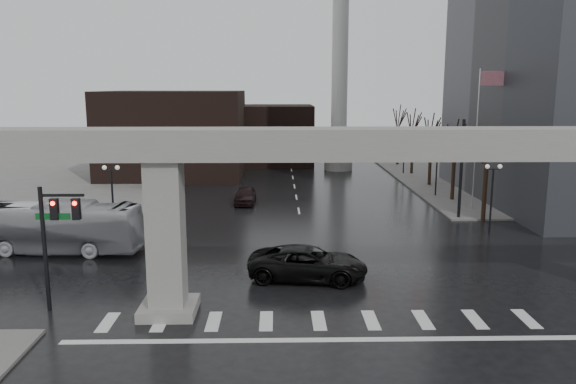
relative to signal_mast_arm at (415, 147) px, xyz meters
name	(u,v)px	position (x,y,z in m)	size (l,w,h in m)	color
ground	(317,312)	(-8.99, -18.80, -5.83)	(160.00, 160.00, 0.00)	black
sidewalk_ne	(527,182)	(17.01, 17.20, -5.75)	(28.00, 36.00, 0.15)	slate
sidewalk_nw	(57,183)	(-34.99, 17.20, -5.75)	(28.00, 36.00, 0.15)	slate
elevated_guideway	(346,169)	(-7.73, -18.80, 1.05)	(48.00, 2.60, 8.70)	gray
building_far_left	(175,134)	(-22.99, 23.20, -0.83)	(16.00, 14.00, 10.00)	black
building_far_mid	(276,135)	(-10.99, 33.20, -1.83)	(10.00, 10.00, 8.00)	black
smokestack	(340,63)	(-2.99, 27.20, 7.52)	(3.60, 3.60, 30.00)	silver
signal_mast_arm	(415,147)	(0.00, 0.00, 0.00)	(12.12, 0.43, 8.00)	black
signal_left_pole	(55,227)	(-21.24, -18.30, -1.76)	(2.30, 0.30, 6.00)	black
flagpole_assembly	(481,123)	(6.30, 3.20, 1.70)	(2.06, 0.12, 12.00)	silver
lamp_right_0	(492,187)	(4.51, -4.80, -2.36)	(1.22, 0.32, 5.11)	black
lamp_right_1	(437,161)	(4.51, 9.20, -2.36)	(1.22, 0.32, 5.11)	black
lamp_right_2	(404,146)	(4.51, 23.20, -2.36)	(1.22, 0.32, 5.11)	black
lamp_left_0	(112,188)	(-22.49, -4.80, -2.36)	(1.22, 0.32, 5.11)	black
lamp_left_1	(154,162)	(-22.49, 9.20, -2.36)	(1.22, 0.32, 5.11)	black
lamp_left_2	(179,146)	(-22.49, 23.20, -2.36)	(1.22, 0.32, 5.11)	black
tree_right_0	(485,187)	(5.54, -0.78, -3.04)	(1.09, 1.58, 7.50)	black
tree_right_1	(454,171)	(5.54, 7.22, -2.98)	(1.09, 1.61, 7.67)	black
tree_right_2	(430,159)	(5.54, 15.22, -2.91)	(1.10, 1.63, 7.85)	black
tree_right_3	(413,150)	(5.54, 23.22, -2.85)	(1.11, 1.66, 8.02)	black
tree_right_4	(398,143)	(5.54, 31.22, -2.79)	(1.12, 1.69, 8.19)	black
pickup_truck	(308,263)	(-9.18, -14.16, -4.92)	(3.02, 6.55, 1.82)	black
city_bus	(49,227)	(-25.49, -8.65, -4.17)	(2.78, 11.89, 3.31)	#B3B3B8
far_car	(245,195)	(-13.76, 6.31, -5.06)	(1.81, 4.51, 1.54)	black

